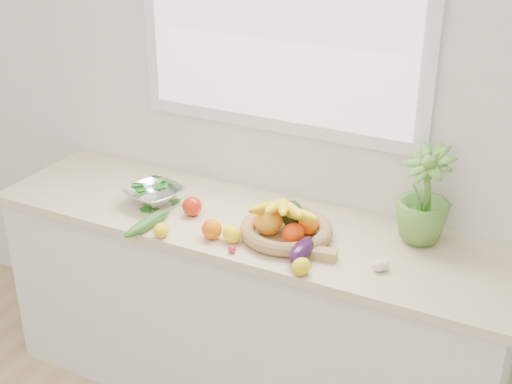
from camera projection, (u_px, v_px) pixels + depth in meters
The scene contains 20 objects.
back_wall at pixel (280, 96), 3.00m from camera, with size 4.50×0.02×2.70m, color white.
counter_cabinet at pixel (248, 313), 3.16m from camera, with size 2.20×0.58×0.86m, color silver.
countertop at pixel (248, 224), 2.97m from camera, with size 2.24×0.62×0.04m, color beige.
window_frame at pixel (280, 1), 2.82m from camera, with size 1.30×0.03×1.10m, color white.
window_pane at pixel (278, 2), 2.80m from camera, with size 1.18×0.01×0.98m, color white.
orange_loose at pixel (212, 229), 2.81m from camera, with size 0.08×0.08×0.08m, color orange.
lemon_a at pixel (161, 230), 2.82m from camera, with size 0.06×0.07×0.06m, color yellow.
lemon_b at pixel (301, 267), 2.57m from camera, with size 0.06×0.08×0.06m, color yellow.
lemon_c at pixel (232, 234), 2.78m from camera, with size 0.07×0.09×0.07m, color yellow.
apple at pixel (192, 206), 2.98m from camera, with size 0.08×0.08×0.08m, color red.
ginger at pixel (321, 254), 2.68m from camera, with size 0.12×0.05×0.04m, color tan.
garlic_a at pixel (383, 265), 2.60m from camera, with size 0.05×0.05×0.04m, color white.
garlic_b at pixel (307, 228), 2.85m from camera, with size 0.06×0.06×0.05m, color silver.
garlic_c at pixel (379, 265), 2.60m from camera, with size 0.05×0.05×0.04m, color white.
eggplant at pixel (302, 251), 2.66m from camera, with size 0.07×0.19×0.08m, color #270E34.
cucumber at pixel (148, 223), 2.88m from camera, with size 0.05×0.27×0.05m, color #315F1B.
radish at pixel (232, 249), 2.72m from camera, with size 0.03×0.03×0.03m, color #E11C46.
potted_herb at pixel (424, 193), 2.71m from camera, with size 0.21×0.21×0.38m, color #569034.
fruit_basket at pixel (286, 225), 2.81m from camera, with size 0.49×0.49×0.19m.
colander_with_spinach at pixel (154, 191), 3.07m from camera, with size 0.29×0.29×0.12m.
Camera 1 is at (1.22, -0.36, 2.29)m, focal length 50.00 mm.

